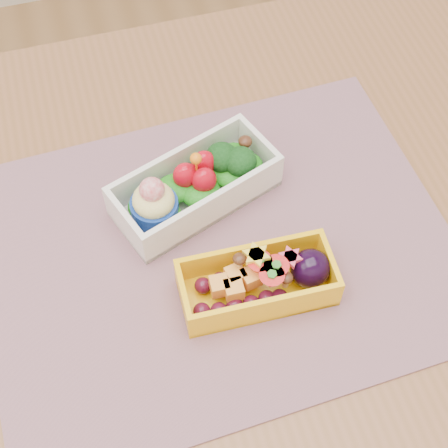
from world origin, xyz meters
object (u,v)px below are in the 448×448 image
object	(u,v)px
placemat	(219,250)
bento_yellow	(261,281)
table	(216,317)
bento_white	(194,186)

from	to	relation	value
placemat	bento_yellow	xyz separation A→B (m)	(0.03, -0.06, 0.02)
placemat	bento_yellow	distance (m)	0.07
table	bento_white	size ratio (longest dim) A/B	6.09
placemat	bento_white	distance (m)	0.07
placemat	bento_white	size ratio (longest dim) A/B	2.50
bento_yellow	placemat	bearing A→B (deg)	115.70
bento_yellow	bento_white	bearing A→B (deg)	106.79
bento_white	bento_yellow	distance (m)	0.13
table	placemat	size ratio (longest dim) A/B	2.44
table	bento_yellow	bearing A→B (deg)	-41.40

